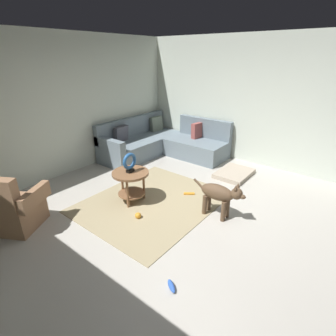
{
  "coord_description": "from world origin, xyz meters",
  "views": [
    {
      "loc": [
        -2.66,
        -1.87,
        2.28
      ],
      "look_at": [
        0.45,
        0.6,
        0.55
      ],
      "focal_mm": 27.84,
      "sensor_mm": 36.0,
      "label": 1
    }
  ],
  "objects_px": {
    "dog_toy_bone": "(171,286)",
    "side_table": "(131,179)",
    "armchair": "(12,208)",
    "dog": "(220,195)",
    "dog_bed_mat": "(234,173)",
    "dog_toy_rope": "(189,194)",
    "torus_sculpture": "(130,162)",
    "dog_toy_ball": "(138,216)",
    "sectional_couch": "(162,144)"
  },
  "relations": [
    {
      "from": "side_table",
      "to": "dog",
      "type": "relative_size",
      "value": 0.71
    },
    {
      "from": "armchair",
      "to": "torus_sculpture",
      "type": "height_order",
      "value": "armchair"
    },
    {
      "from": "armchair",
      "to": "dog",
      "type": "relative_size",
      "value": 1.17
    },
    {
      "from": "dog_bed_mat",
      "to": "torus_sculpture",
      "type": "bearing_deg",
      "value": 155.63
    },
    {
      "from": "dog_toy_bone",
      "to": "side_table",
      "type": "bearing_deg",
      "value": 58.13
    },
    {
      "from": "armchair",
      "to": "sectional_couch",
      "type": "bearing_deg",
      "value": 64.0
    },
    {
      "from": "armchair",
      "to": "torus_sculpture",
      "type": "distance_m",
      "value": 1.77
    },
    {
      "from": "dog_bed_mat",
      "to": "side_table",
      "type": "bearing_deg",
      "value": 155.63
    },
    {
      "from": "dog_toy_ball",
      "to": "torus_sculpture",
      "type": "bearing_deg",
      "value": 55.46
    },
    {
      "from": "dog_toy_ball",
      "to": "dog_toy_rope",
      "type": "height_order",
      "value": "dog_toy_ball"
    },
    {
      "from": "dog_toy_ball",
      "to": "dog_bed_mat",
      "type": "bearing_deg",
      "value": -11.45
    },
    {
      "from": "armchair",
      "to": "dog_toy_ball",
      "type": "height_order",
      "value": "armchair"
    },
    {
      "from": "dog",
      "to": "dog_toy_rope",
      "type": "xyz_separation_m",
      "value": [
        0.27,
        0.72,
        -0.35
      ]
    },
    {
      "from": "armchair",
      "to": "dog_bed_mat",
      "type": "distance_m",
      "value": 3.95
    },
    {
      "from": "torus_sculpture",
      "to": "armchair",
      "type": "bearing_deg",
      "value": 154.1
    },
    {
      "from": "dog",
      "to": "sectional_couch",
      "type": "bearing_deg",
      "value": -125.02
    },
    {
      "from": "sectional_couch",
      "to": "dog_bed_mat",
      "type": "height_order",
      "value": "sectional_couch"
    },
    {
      "from": "torus_sculpture",
      "to": "dog",
      "type": "height_order",
      "value": "torus_sculpture"
    },
    {
      "from": "dog_bed_mat",
      "to": "dog_toy_rope",
      "type": "xyz_separation_m",
      "value": [
        -1.24,
        0.27,
        -0.02
      ]
    },
    {
      "from": "dog_toy_rope",
      "to": "dog_toy_ball",
      "type": "bearing_deg",
      "value": 169.4
    },
    {
      "from": "side_table",
      "to": "torus_sculpture",
      "type": "relative_size",
      "value": 1.84
    },
    {
      "from": "torus_sculpture",
      "to": "dog",
      "type": "xyz_separation_m",
      "value": [
        0.5,
        -1.36,
        -0.33
      ]
    },
    {
      "from": "dog_bed_mat",
      "to": "dog_toy_ball",
      "type": "xyz_separation_m",
      "value": [
        -2.32,
        0.47,
        0.0
      ]
    },
    {
      "from": "armchair",
      "to": "side_table",
      "type": "height_order",
      "value": "armchair"
    },
    {
      "from": "armchair",
      "to": "dog_bed_mat",
      "type": "bearing_deg",
      "value": 34.71
    },
    {
      "from": "sectional_couch",
      "to": "dog_toy_rope",
      "type": "bearing_deg",
      "value": -127.03
    },
    {
      "from": "torus_sculpture",
      "to": "dog_toy_bone",
      "type": "bearing_deg",
      "value": -121.87
    },
    {
      "from": "dog_toy_rope",
      "to": "dog_toy_bone",
      "type": "relative_size",
      "value": 1.06
    },
    {
      "from": "side_table",
      "to": "dog_toy_ball",
      "type": "bearing_deg",
      "value": -124.54
    },
    {
      "from": "side_table",
      "to": "dog",
      "type": "xyz_separation_m",
      "value": [
        0.5,
        -1.36,
        -0.04
      ]
    },
    {
      "from": "torus_sculpture",
      "to": "dog",
      "type": "bearing_deg",
      "value": -69.81
    },
    {
      "from": "torus_sculpture",
      "to": "dog_toy_ball",
      "type": "xyz_separation_m",
      "value": [
        -0.31,
        -0.44,
        -0.66
      ]
    },
    {
      "from": "armchair",
      "to": "torus_sculpture",
      "type": "xyz_separation_m",
      "value": [
        1.55,
        -0.76,
        0.39
      ]
    },
    {
      "from": "torus_sculpture",
      "to": "dog_bed_mat",
      "type": "relative_size",
      "value": 0.41
    },
    {
      "from": "armchair",
      "to": "dog",
      "type": "distance_m",
      "value": 2.95
    },
    {
      "from": "dog_toy_rope",
      "to": "armchair",
      "type": "bearing_deg",
      "value": 148.98
    },
    {
      "from": "dog",
      "to": "dog_toy_ball",
      "type": "height_order",
      "value": "dog"
    },
    {
      "from": "sectional_couch",
      "to": "dog_toy_rope",
      "type": "distance_m",
      "value": 2.1
    },
    {
      "from": "sectional_couch",
      "to": "dog_toy_bone",
      "type": "height_order",
      "value": "sectional_couch"
    },
    {
      "from": "dog_toy_rope",
      "to": "dog_toy_bone",
      "type": "bearing_deg",
      "value": -151.14
    },
    {
      "from": "torus_sculpture",
      "to": "dog_bed_mat",
      "type": "bearing_deg",
      "value": -24.37
    },
    {
      "from": "torus_sculpture",
      "to": "side_table",
      "type": "bearing_deg",
      "value": 97.13
    },
    {
      "from": "dog_toy_rope",
      "to": "dog_bed_mat",
      "type": "bearing_deg",
      "value": -12.18
    },
    {
      "from": "armchair",
      "to": "dog_bed_mat",
      "type": "relative_size",
      "value": 1.24
    },
    {
      "from": "sectional_couch",
      "to": "torus_sculpture",
      "type": "xyz_separation_m",
      "value": [
        -2.03,
        -1.02,
        0.42
      ]
    },
    {
      "from": "dog",
      "to": "dog_toy_bone",
      "type": "bearing_deg",
      "value": 7.71
    },
    {
      "from": "dog",
      "to": "dog_toy_ball",
      "type": "bearing_deg",
      "value": -51.05
    },
    {
      "from": "sectional_couch",
      "to": "torus_sculpture",
      "type": "height_order",
      "value": "sectional_couch"
    },
    {
      "from": "dog_bed_mat",
      "to": "dog",
      "type": "relative_size",
      "value": 0.94
    },
    {
      "from": "side_table",
      "to": "torus_sculpture",
      "type": "distance_m",
      "value": 0.29
    }
  ]
}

